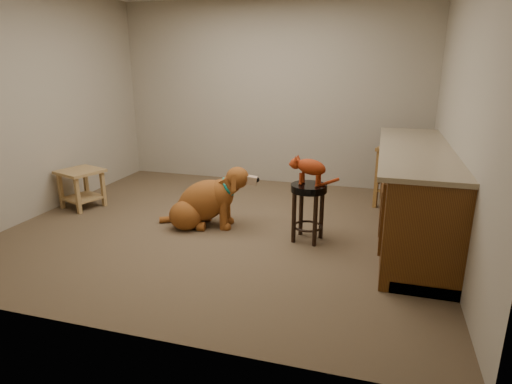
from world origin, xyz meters
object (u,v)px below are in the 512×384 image
(wood_stool, at_px, (394,176))
(golden_retriever, at_px, (205,202))
(padded_stool, at_px, (308,201))
(tabby_kitten, at_px, (309,168))
(side_table, at_px, (81,183))

(wood_stool, distance_m, golden_retriever, 2.37)
(golden_retriever, bearing_deg, padded_stool, -13.46)
(wood_stool, relative_size, golden_retriever, 0.66)
(golden_retriever, height_order, tabby_kitten, tabby_kitten)
(wood_stool, height_order, tabby_kitten, tabby_kitten)
(side_table, distance_m, tabby_kitten, 2.89)
(wood_stool, distance_m, side_table, 3.87)
(side_table, xyz_separation_m, golden_retriever, (1.71, -0.15, -0.04))
(side_table, distance_m, golden_retriever, 1.71)
(golden_retriever, distance_m, tabby_kitten, 1.25)
(wood_stool, xyz_separation_m, tabby_kitten, (-0.85, -1.36, 0.37))
(padded_stool, relative_size, tabby_kitten, 1.16)
(padded_stool, bearing_deg, tabby_kitten, 165.86)
(side_table, relative_size, tabby_kitten, 1.14)
(side_table, bearing_deg, padded_stool, -4.78)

